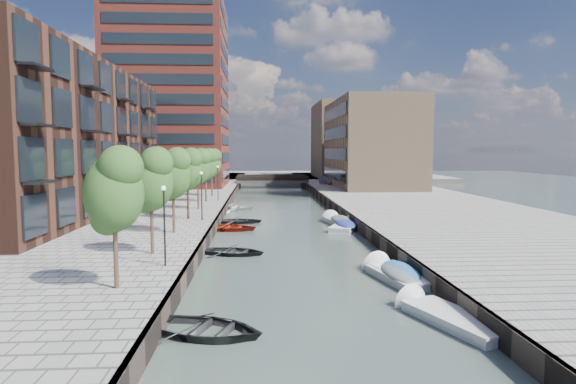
{
  "coord_description": "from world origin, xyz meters",
  "views": [
    {
      "loc": [
        -2.34,
        -16.67,
        6.93
      ],
      "look_at": [
        0.0,
        22.45,
        3.5
      ],
      "focal_mm": 30.0,
      "sensor_mm": 36.0,
      "label": 1
    }
  ],
  "objects": [
    {
      "name": "tree_6",
      "position": [
        -8.5,
        46.0,
        5.31
      ],
      "size": [
        2.5,
        2.5,
        5.95
      ],
      "color": "#382619",
      "rests_on": "quay_left"
    },
    {
      "name": "motorboat_2",
      "position": [
        5.15,
        2.07,
        0.1
      ],
      "size": [
        3.49,
        5.45,
        1.72
      ],
      "color": "silver",
      "rests_on": "ground"
    },
    {
      "name": "tree_1",
      "position": [
        -8.5,
        11.0,
        5.31
      ],
      "size": [
        2.5,
        2.5,
        5.95
      ],
      "color": "#382619",
      "rests_on": "quay_left"
    },
    {
      "name": "tree_2",
      "position": [
        -8.5,
        18.0,
        5.31
      ],
      "size": [
        2.5,
        2.5,
        5.95
      ],
      "color": "#382619",
      "rests_on": "quay_left"
    },
    {
      "name": "tan_block_near",
      "position": [
        16.0,
        62.0,
        8.0
      ],
      "size": [
        12.0,
        25.0,
        14.0
      ],
      "primitive_type": "cube",
      "color": "#917859",
      "rests_on": "quay_right"
    },
    {
      "name": "sloop_2",
      "position": [
        -4.9,
        24.69,
        0.0
      ],
      "size": [
        5.28,
        4.27,
        0.97
      ],
      "primitive_type": "imported",
      "rotation": [
        0.0,
        0.0,
        1.35
      ],
      "color": "maroon",
      "rests_on": "ground"
    },
    {
      "name": "quay_wall_left",
      "position": [
        -6.1,
        40.0,
        0.5
      ],
      "size": [
        0.25,
        140.0,
        1.0
      ],
      "primitive_type": "cube",
      "color": "#332823",
      "rests_on": "ground"
    },
    {
      "name": "apartment_block",
      "position": [
        -20.0,
        30.0,
        8.0
      ],
      "size": [
        8.0,
        38.0,
        14.0
      ],
      "primitive_type": "cube",
      "color": "#331B13",
      "rests_on": "quay_left"
    },
    {
      "name": "car",
      "position": [
        9.6,
        66.1,
        1.71
      ],
      "size": [
        3.18,
        4.5,
        1.42
      ],
      "primitive_type": "imported",
      "rotation": [
        0.0,
        0.0,
        0.4
      ],
      "color": "#999C9D",
      "rests_on": "quay_right"
    },
    {
      "name": "bridge",
      "position": [
        0.0,
        72.0,
        1.39
      ],
      "size": [
        13.0,
        6.0,
        1.3
      ],
      "color": "gray",
      "rests_on": "ground"
    },
    {
      "name": "water",
      "position": [
        0.0,
        40.0,
        0.0
      ],
      "size": [
        300.0,
        300.0,
        0.0
      ],
      "primitive_type": "plane",
      "color": "#38473F",
      "rests_on": "ground"
    },
    {
      "name": "motorboat_4",
      "position": [
        5.1,
        27.64,
        0.23
      ],
      "size": [
        2.88,
        5.89,
        1.88
      ],
      "color": "beige",
      "rests_on": "ground"
    },
    {
      "name": "tower",
      "position": [
        -17.0,
        65.0,
        16.0
      ],
      "size": [
        18.0,
        18.0,
        30.0
      ],
      "primitive_type": "cube",
      "color": "maroon",
      "rests_on": "quay_left"
    },
    {
      "name": "motorboat_0",
      "position": [
        5.13,
        8.75,
        0.21
      ],
      "size": [
        2.89,
        5.51,
        1.75
      ],
      "color": "white",
      "rests_on": "ground"
    },
    {
      "name": "tan_block_far",
      "position": [
        16.0,
        88.0,
        9.0
      ],
      "size": [
        12.0,
        20.0,
        16.0
      ],
      "primitive_type": "cube",
      "color": "#917859",
      "rests_on": "quay_right"
    },
    {
      "name": "tree_4",
      "position": [
        -8.5,
        32.0,
        5.31
      ],
      "size": [
        2.5,
        2.5,
        5.95
      ],
      "color": "#382619",
      "rests_on": "quay_left"
    },
    {
      "name": "motorboat_3",
      "position": [
        5.4,
        25.02,
        0.22
      ],
      "size": [
        3.87,
        5.67,
        1.8
      ],
      "color": "white",
      "rests_on": "ground"
    },
    {
      "name": "tree_5",
      "position": [
        -8.5,
        39.0,
        5.31
      ],
      "size": [
        2.5,
        2.5,
        5.95
      ],
      "color": "#382619",
      "rests_on": "quay_left"
    },
    {
      "name": "sloop_1",
      "position": [
        -4.03,
        14.94,
        0.0
      ],
      "size": [
        4.77,
        3.97,
        0.85
      ],
      "primitive_type": "imported",
      "rotation": [
        0.0,
        0.0,
        1.29
      ],
      "color": "black",
      "rests_on": "ground"
    },
    {
      "name": "motorboat_1",
      "position": [
        4.88,
        8.36,
        0.2
      ],
      "size": [
        2.83,
        5.29,
        1.68
      ],
      "color": "silver",
      "rests_on": "ground"
    },
    {
      "name": "sloop_3",
      "position": [
        -5.19,
        38.52,
        0.0
      ],
      "size": [
        5.76,
        5.06,
        0.99
      ],
      "primitive_type": "imported",
      "rotation": [
        0.0,
        0.0,
        1.99
      ],
      "color": "white",
      "rests_on": "ground"
    },
    {
      "name": "lamp_0",
      "position": [
        -7.2,
        8.0,
        3.51
      ],
      "size": [
        0.24,
        0.24,
        4.12
      ],
      "color": "black",
      "rests_on": "quay_left"
    },
    {
      "name": "far_closure",
      "position": [
        0.0,
        100.0,
        0.5
      ],
      "size": [
        80.0,
        40.0,
        1.0
      ],
      "primitive_type": "cube",
      "color": "gray",
      "rests_on": "ground"
    },
    {
      "name": "tree_0",
      "position": [
        -8.5,
        4.0,
        5.31
      ],
      "size": [
        2.5,
        2.5,
        5.95
      ],
      "color": "#382619",
      "rests_on": "quay_left"
    },
    {
      "name": "tree_3",
      "position": [
        -8.5,
        25.0,
        5.31
      ],
      "size": [
        2.5,
        2.5,
        5.95
      ],
      "color": "#382619",
      "rests_on": "quay_left"
    },
    {
      "name": "quay_wall_right",
      "position": [
        6.1,
        40.0,
        0.5
      ],
      "size": [
        0.25,
        140.0,
        1.0
      ],
      "primitive_type": "cube",
      "color": "#332823",
      "rests_on": "ground"
    },
    {
      "name": "sloop_0",
      "position": [
        -4.38,
        1.0,
        0.0
      ],
      "size": [
        5.41,
        4.65,
        0.94
      ],
      "primitive_type": "imported",
      "rotation": [
        0.0,
        0.0,
        1.21
      ],
      "color": "black",
      "rests_on": "ground"
    },
    {
      "name": "lamp_1",
      "position": [
        -7.2,
        24.0,
        3.51
      ],
      "size": [
        0.24,
        0.24,
        4.12
      ],
      "color": "black",
      "rests_on": "quay_left"
    },
    {
      "name": "sloop_4",
      "position": [
        -4.19,
        28.74,
        0.0
      ],
      "size": [
        4.3,
        3.13,
        0.87
      ],
      "primitive_type": "imported",
      "rotation": [
        0.0,
        0.0,
        1.6
      ],
      "color": "#242427",
      "rests_on": "ground"
    },
    {
      "name": "quay_right",
      "position": [
        16.0,
        40.0,
        0.5
      ],
      "size": [
        20.0,
        140.0,
        1.0
      ],
      "primitive_type": "cube",
      "color": "gray",
      "rests_on": "ground"
    },
    {
      "name": "lamp_2",
      "position": [
        -7.2,
        40.0,
        3.51
      ],
      "size": [
        0.24,
        0.24,
        4.12
      ],
      "color": "black",
      "rests_on": "quay_left"
    }
  ]
}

